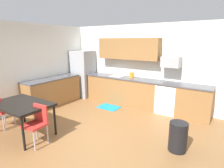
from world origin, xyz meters
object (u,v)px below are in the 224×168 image
at_px(refrigerator, 83,74).
at_px(oven_range, 167,98).
at_px(microwave, 171,62).
at_px(chair_far_side, 0,109).
at_px(dining_table, 22,106).
at_px(chair_near_table, 37,122).
at_px(trash_bin, 178,137).
at_px(kettle, 132,75).

bearing_deg(refrigerator, oven_range, 1.37).
xyz_separation_m(microwave, chair_far_side, (-3.12, -3.48, -1.05)).
bearing_deg(chair_far_side, dining_table, 11.39).
distance_m(oven_range, chair_near_table, 3.73).
xyz_separation_m(microwave, dining_table, (-2.39, -3.33, -0.84)).
relative_size(microwave, dining_table, 0.39).
bearing_deg(chair_far_side, microwave, 48.09).
xyz_separation_m(microwave, trash_bin, (0.82, -2.01, -1.25)).
distance_m(oven_range, dining_table, 4.03).
height_order(microwave, dining_table, microwave).
bearing_deg(oven_range, microwave, 90.00).
bearing_deg(refrigerator, microwave, 3.07).
height_order(dining_table, kettle, kettle).
bearing_deg(chair_near_table, dining_table, 174.05).
height_order(trash_bin, kettle, kettle).
xyz_separation_m(refrigerator, kettle, (2.08, 0.13, 0.13)).
bearing_deg(kettle, chair_far_side, -118.35).
height_order(refrigerator, microwave, refrigerator).
height_order(oven_range, chair_far_side, oven_range).
bearing_deg(microwave, oven_range, -90.00).
bearing_deg(trash_bin, dining_table, -157.59).
relative_size(oven_range, dining_table, 0.65).
bearing_deg(oven_range, trash_bin, -66.87).
height_order(refrigerator, chair_near_table, refrigerator).
distance_m(microwave, chair_near_table, 3.96).
xyz_separation_m(dining_table, kettle, (1.11, 3.28, 0.31)).
relative_size(refrigerator, chair_near_table, 2.10).
height_order(microwave, chair_near_table, microwave).
xyz_separation_m(dining_table, trash_bin, (3.20, 1.32, -0.41)).
distance_m(chair_near_table, chair_far_side, 1.38).
relative_size(refrigerator, kettle, 8.93).
distance_m(oven_range, chair_far_side, 4.60).
distance_m(dining_table, chair_far_side, 0.78).
height_order(refrigerator, kettle, refrigerator).
xyz_separation_m(dining_table, chair_near_table, (0.64, -0.07, -0.21)).
height_order(oven_range, trash_bin, oven_range).
distance_m(refrigerator, kettle, 2.09).
height_order(chair_near_table, kettle, kettle).
bearing_deg(dining_table, microwave, 54.39).
distance_m(chair_far_side, trash_bin, 4.21).
height_order(chair_far_side, kettle, kettle).
distance_m(refrigerator, oven_range, 3.38).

